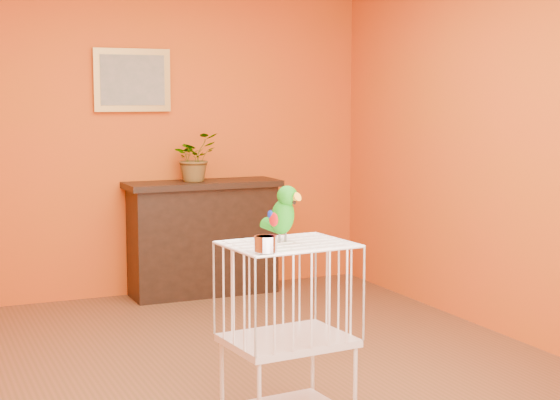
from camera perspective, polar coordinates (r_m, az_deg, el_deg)
name	(u,v)px	position (r m, az deg, el deg)	size (l,w,h in m)	color
ground	(232,374)	(5.14, -3.24, -11.48)	(4.50, 4.50, 0.00)	brown
room_shell	(230,103)	(4.88, -3.36, 6.46)	(4.50, 4.50, 4.50)	#D54914
console_cabinet	(203,238)	(7.06, -5.14, -2.52)	(1.26, 0.45, 0.94)	black
potted_plant	(195,163)	(6.97, -5.71, 2.49)	(0.36, 0.40, 0.31)	#26722D
framed_picture	(132,80)	(7.00, -9.79, 7.86)	(0.62, 0.04, 0.50)	#B89141
birdcage	(288,331)	(4.27, 0.52, -8.71)	(0.62, 0.50, 0.91)	white
feed_cup	(265,244)	(3.90, -0.98, -2.95)	(0.11, 0.11, 0.07)	silver
parrot	(283,213)	(4.21, 0.19, -0.85)	(0.16, 0.25, 0.28)	#59544C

